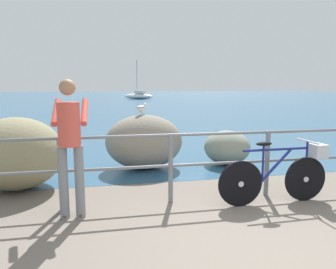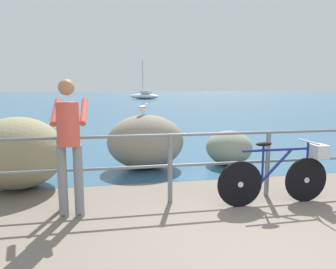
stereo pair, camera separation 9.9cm
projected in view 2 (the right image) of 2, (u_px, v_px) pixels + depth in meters
The scene contains 10 objects.
ground_plane at pixel (132, 111), 22.67m from camera, with size 120.00×120.00×0.10m, color #6B6056.
sea_surface at pixel (118, 97), 49.60m from camera, with size 120.00×90.00×0.01m, color #2D5675.
promenade_railing at pixel (220, 157), 4.81m from camera, with size 7.71×0.07×1.02m.
bicycle at pixel (284, 172), 4.65m from camera, with size 1.70×0.48×0.92m.
person_at_railing at pixel (69, 142), 4.10m from camera, with size 0.45×0.64×1.78m.
breakwater_boulder_main at pixel (146, 142), 6.66m from camera, with size 1.58×1.23×1.11m.
breakwater_boulder_left at pixel (18, 153), 5.34m from camera, with size 1.51×1.43×1.19m.
breakwater_boulder_right at pixel (229, 148), 7.02m from camera, with size 1.00×1.00×0.73m.
seagull at pixel (143, 108), 6.61m from camera, with size 0.29×0.29×0.23m.
sailboat at pixel (144, 96), 41.08m from camera, with size 4.12×3.94×4.90m.
Camera 2 is at (-1.63, -2.75, 1.70)m, focal length 34.53 mm.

